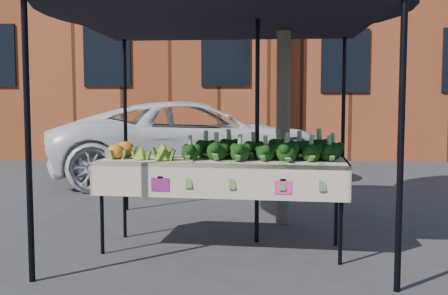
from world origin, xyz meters
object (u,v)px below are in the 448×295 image
vehicle (195,37)px  table (222,205)px  canopy (224,111)px  street_tree (284,23)px

vehicle → table: bearing=174.3°
canopy → vehicle: 4.63m
table → canopy: bearing=92.4°
table → street_tree: bearing=62.3°
canopy → vehicle: (-0.88, 4.35, 1.33)m
table → vehicle: bearing=100.7°
table → street_tree: size_ratio=0.51×
table → street_tree: (0.63, 1.20, 1.94)m
table → canopy: size_ratio=0.78×
canopy → vehicle: vehicle is taller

